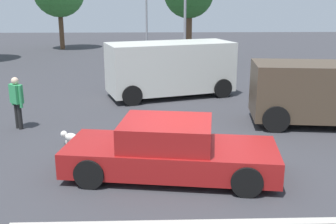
# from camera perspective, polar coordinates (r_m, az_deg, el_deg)

# --- Properties ---
(ground_plane) EXTENTS (80.00, 80.00, 0.00)m
(ground_plane) POSITION_cam_1_polar(r_m,az_deg,el_deg) (9.37, 1.52, -8.12)
(ground_plane) COLOR #38383D
(sedan_foreground) EXTENTS (4.80, 2.40, 1.26)m
(sedan_foreground) POSITION_cam_1_polar(r_m,az_deg,el_deg) (8.87, 0.24, -5.49)
(sedan_foreground) COLOR maroon
(sedan_foreground) RESTS_ON ground_plane
(dog) EXTENTS (0.55, 0.36, 0.40)m
(dog) POSITION_cam_1_polar(r_m,az_deg,el_deg) (11.02, -13.74, -3.45)
(dog) COLOR white
(dog) RESTS_ON ground_plane
(van_white) EXTENTS (5.28, 3.42, 2.15)m
(van_white) POSITION_cam_1_polar(r_m,az_deg,el_deg) (16.12, 0.30, 6.32)
(van_white) COLOR silver
(van_white) RESTS_ON ground_plane
(suv_dark) EXTENTS (5.16, 2.56, 1.92)m
(suv_dark) POSITION_cam_1_polar(r_m,az_deg,el_deg) (13.35, 22.54, 2.67)
(suv_dark) COLOR #4C3D2D
(suv_dark) RESTS_ON ground_plane
(pedestrian) EXTENTS (0.46, 0.45, 1.58)m
(pedestrian) POSITION_cam_1_polar(r_m,az_deg,el_deg) (12.79, -20.64, 1.79)
(pedestrian) COLOR black
(pedestrian) RESTS_ON ground_plane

